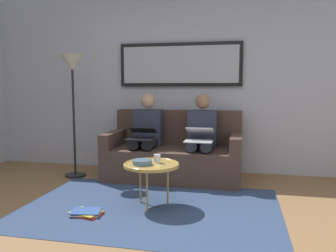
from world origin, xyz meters
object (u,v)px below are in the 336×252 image
Objects in this scene: cup at (157,159)px; laptop_white at (199,135)px; coffee_table at (152,165)px; bowl at (142,162)px; couch at (174,154)px; laptop_black at (141,134)px; person_right at (146,133)px; person_left at (202,134)px; magazine_stack at (86,213)px; framed_mirror at (180,65)px; standing_lamp at (73,76)px.

laptop_white reaches higher than cup.
bowl is at bearing 31.81° from coffee_table.
laptop_white reaches higher than coffee_table.
couch is 4.63× the size of laptop_white.
person_right is at bearing -90.00° from laptop_black.
person_left is 1.88m from magazine_stack.
framed_mirror is at bearing -105.62° from magazine_stack.
couch is at bearing -89.84° from coffee_table.
couch is 1.08× the size of standing_lamp.
cup is 0.96m from laptop_black.
person_left is at bearing -110.94° from bowl.
couch is at bearing -93.73° from bowl.
couch is 1.30m from framed_mirror.
framed_mirror is at bearing -89.88° from coffee_table.
cup is (-0.05, 1.16, 0.18)m from couch.
magazine_stack is (0.60, 0.43, -0.47)m from cup.
laptop_white is (-0.46, -0.97, 0.16)m from bowl.
magazine_stack is (0.56, 0.37, -0.41)m from coffee_table.
laptop_black is at bearing -97.78° from magazine_stack.
person_right is (0.29, -1.20, 0.14)m from bowl.
laptop_white is 0.79m from person_right.
person_left and person_right have the same top height.
magazine_stack is (0.47, 0.32, -0.45)m from bowl.
person_right is 1.25m from standing_lamp.
person_left reaches higher than laptop_black.
framed_mirror is 1.87m from cup.
cup is 1.17m from person_right.
cup is 0.08× the size of person_left.
cup is at bearing -138.55° from bowl.
person_left is 1.89m from standing_lamp.
laptop_white is at bearing 90.00° from person_left.
cup is at bearing 68.87° from laptop_white.
laptop_black is (0.75, 0.24, 0.01)m from person_left.
person_right reaches higher than laptop_black.
framed_mirror is 1.07× the size of standing_lamp.
magazine_stack is at bearing 34.13° from bowl.
coffee_table reaches higher than magazine_stack.
coffee_table is 1.22m from person_right.
laptop_white is at bearing -115.32° from bowl.
standing_lamp is (1.35, -0.95, 0.94)m from coffee_table.
laptop_white is 1.19× the size of magazine_stack.
bowl is at bearing 141.51° from standing_lamp.
standing_lamp is (1.39, -0.89, 0.88)m from cup.
coffee_table is 1.01m from laptop_black.
coffee_table is 6.35× the size of cup.
coffee_table is 0.09m from cup.
person_left is at bearing -90.00° from laptop_white.
framed_mirror is 1.11m from person_left.
person_right reaches higher than coffee_table.
laptop_white is 0.23× the size of standing_lamp.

